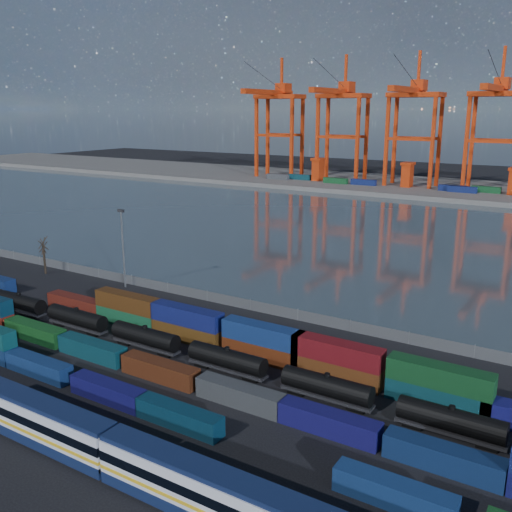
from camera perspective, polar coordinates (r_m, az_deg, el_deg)
The scene contains 14 objects.
ground at distance 86.38m, azimuth -10.79°, elevation -10.71°, with size 700.00×700.00×0.00m, color black.
harbor_water at distance 174.31m, azimuth 13.18°, elevation 2.05°, with size 700.00×700.00×0.00m, color #34444C.
far_quay at distance 274.39m, azimuth 20.45°, elevation 6.16°, with size 700.00×70.00×2.00m, color #514F4C.
passenger_train at distance 55.46m, azimuth -4.18°, elevation -22.92°, with size 77.68×3.17×5.44m.
container_row_south at distance 86.24m, azimuth -20.56°, elevation -10.11°, with size 139.30×2.38×5.07m.
container_row_mid at distance 88.11m, azimuth -14.79°, elevation -9.18°, with size 141.71×2.51×5.34m.
container_row_north at distance 85.98m, azimuth 0.14°, elevation -8.79°, with size 143.13×2.65×5.65m.
tanker_string at distance 86.51m, azimuth -7.17°, elevation -9.11°, with size 121.02×2.69×3.85m.
waterfront_fence at distance 106.52m, azimuth -0.57°, elevation -4.92°, with size 160.12×0.12×2.20m.
bare_tree at distance 137.55m, azimuth -20.44°, elevation 0.09°, with size 2.28×2.19×8.70m.
yard_light_mast at distance 120.99m, azimuth -13.17°, elevation 1.16°, with size 1.60×0.40×16.60m.
gantry_cranes at distance 267.23m, azimuth 19.24°, elevation 13.98°, with size 198.64×45.39×61.46m.
quay_containers at distance 262.49m, azimuth 17.47°, elevation 6.58°, with size 172.58×10.99×2.60m.
straddle_carriers at distance 264.38m, azimuth 19.59°, elevation 7.45°, with size 140.00×7.00×11.10m.
Camera 1 is at (54.09, -56.67, 36.38)m, focal length 40.00 mm.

